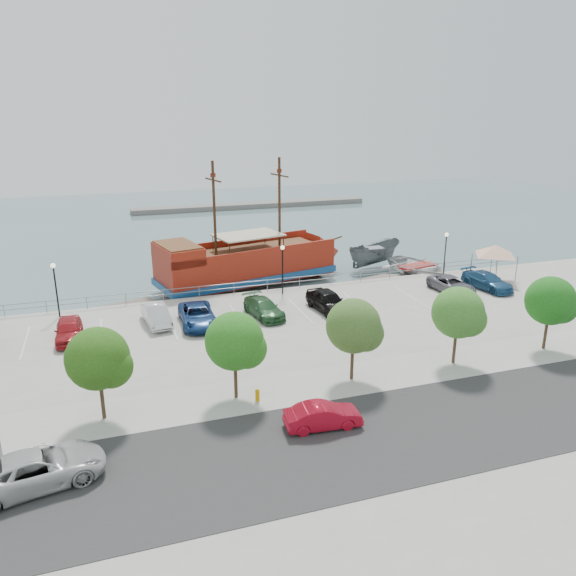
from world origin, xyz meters
name	(u,v)px	position (x,y,z in m)	size (l,w,h in m)	color
ground	(309,332)	(0.00, 0.00, -1.00)	(160.00, 160.00, 0.00)	#4B696E
land_slab	(480,502)	(0.00, -21.00, -0.60)	(100.00, 58.00, 1.20)	gray
street	(419,429)	(0.00, -16.00, 0.01)	(100.00, 8.00, 0.04)	#2D2D2D
sidewalk	(367,376)	(0.00, -10.00, 0.01)	(100.00, 4.00, 0.05)	#A19E97
seawall_railing	(278,284)	(0.00, 7.80, 0.53)	(50.00, 0.06, 1.00)	gray
far_shore	(252,205)	(10.00, 55.00, -0.60)	(40.00, 3.00, 0.80)	slate
pirate_ship	(260,262)	(-0.16, 13.22, 1.08)	(20.09, 9.65, 12.44)	maroon
patrol_boat	(374,256)	(12.76, 14.54, 0.28)	(2.50, 6.64, 2.57)	#545B5F
speedboat	(418,269)	(15.54, 10.31, -0.23)	(5.32, 7.45, 1.54)	silver
dock_west	(113,310)	(-14.05, 9.20, -0.80)	(7.04, 2.01, 0.40)	#686056
dock_mid	(365,284)	(9.20, 9.20, -0.80)	(7.07, 2.02, 0.40)	#6F645C
dock_east	(424,277)	(15.71, 9.20, -0.80)	(6.95, 1.99, 0.40)	slate
canopy_tent	(496,245)	(19.85, 4.25, 3.31)	(5.49, 5.49, 3.81)	slate
street_van	(37,469)	(-17.73, -14.71, 0.78)	(2.58, 5.60, 1.56)	#B9B9B9
street_sedan	(323,416)	(-4.55, -14.33, 0.64)	(1.36, 3.90, 1.29)	#AE0C20
fire_hydrant	(257,395)	(-6.99, -10.80, 0.41)	(0.26, 0.26, 0.75)	#D48D00
lamp_post_left	(55,280)	(-18.00, 6.50, 2.94)	(0.36, 0.36, 4.28)	black
lamp_post_mid	(283,261)	(0.00, 6.50, 2.94)	(0.36, 0.36, 4.28)	black
lamp_post_right	(446,247)	(16.00, 6.50, 2.94)	(0.36, 0.36, 4.28)	black
tree_b	(101,361)	(-14.85, -10.07, 3.30)	(3.30, 3.20, 5.00)	#473321
tree_c	(237,343)	(-7.85, -10.07, 3.30)	(3.30, 3.20, 5.00)	#473321
tree_d	(356,328)	(-0.85, -10.07, 3.30)	(3.30, 3.20, 5.00)	#473321
tree_e	(461,314)	(6.15, -10.07, 3.30)	(3.30, 3.20, 5.00)	#473321
tree_f	(553,302)	(13.15, -10.07, 3.30)	(3.30, 3.20, 5.00)	#473321
parked_car_a	(69,330)	(-17.08, 1.51, 0.75)	(1.78, 4.41, 1.50)	maroon
parked_car_b	(156,315)	(-11.05, 2.65, 0.73)	(1.54, 4.43, 1.46)	silver
parked_car_c	(198,315)	(-8.18, 1.56, 0.74)	(2.45, 5.31, 1.48)	navy
parked_car_d	(264,308)	(-3.05, 1.73, 0.68)	(1.90, 4.68, 1.36)	#28572D
parked_car_e	(328,301)	(2.08, 1.28, 0.84)	(1.98, 4.92, 1.68)	black
parked_car_g	(452,285)	(14.06, 2.29, 0.68)	(2.26, 4.90, 1.36)	slate
parked_car_h	(487,281)	(17.59, 2.11, 0.73)	(2.05, 5.03, 1.46)	navy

